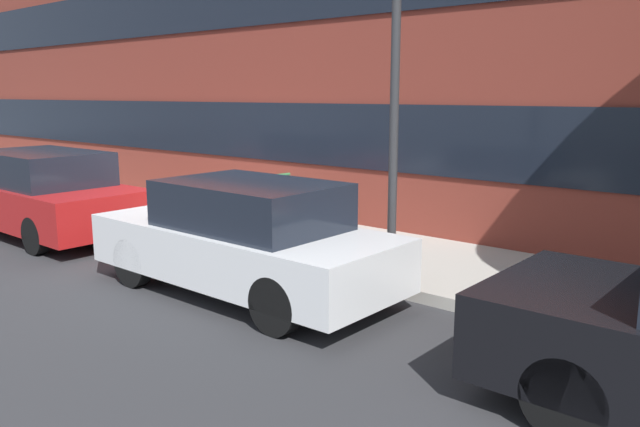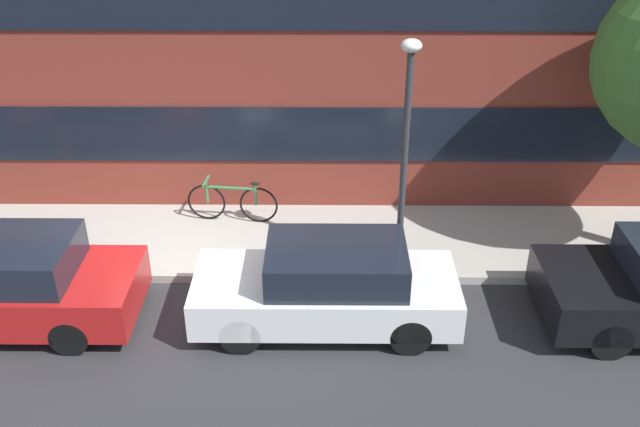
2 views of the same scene
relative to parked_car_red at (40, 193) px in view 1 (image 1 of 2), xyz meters
The scene contains 8 objects.
ground_plane 2.78m from the parked_car_red, 22.97° to the left, with size 56.00×56.00×0.00m, color #2B2B2D.
sidewalk_strip 3.46m from the parked_car_red, 43.26° to the left, with size 28.00×2.56×0.15m.
rowhouse_facade 5.70m from the parked_car_red, 58.58° to the left, with size 28.00×1.02×7.70m.
parked_car_red is the anchor object (origin of this frame).
parked_car_white 5.18m from the parked_car_red, ahead, with size 4.06×1.61×1.40m.
fire_hydrant 1.75m from the parked_car_red, 117.45° to the left, with size 0.47×0.26×0.66m.
bicycle 4.49m from the parked_car_red, 41.69° to the left, with size 1.76×0.44×0.85m.
lamp_post 6.83m from the parked_car_red, 12.04° to the left, with size 0.32×0.32×4.01m.
Camera 1 is at (8.14, -6.06, 2.41)m, focal length 35.00 mm.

